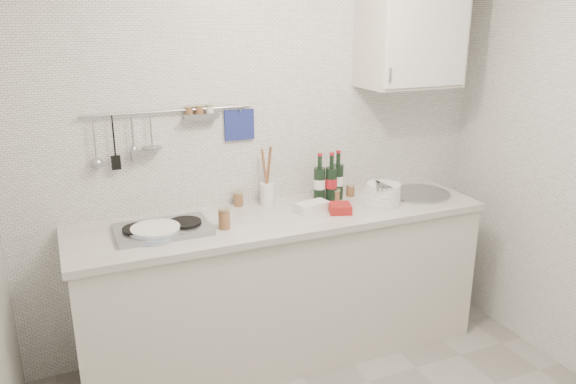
# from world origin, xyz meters

# --- Properties ---
(back_wall) EXTENTS (3.00, 0.02, 2.50)m
(back_wall) POSITION_xyz_m (0.00, 1.40, 1.25)
(back_wall) COLOR silver
(back_wall) RESTS_ON floor
(counter) EXTENTS (2.44, 0.64, 0.96)m
(counter) POSITION_xyz_m (0.01, 1.10, 0.43)
(counter) COLOR beige
(counter) RESTS_ON floor
(wall_rail) EXTENTS (0.98, 0.09, 0.34)m
(wall_rail) POSITION_xyz_m (-0.60, 1.37, 1.43)
(wall_rail) COLOR #93969B
(wall_rail) RESTS_ON back_wall
(wall_cabinet) EXTENTS (0.60, 0.38, 0.70)m
(wall_cabinet) POSITION_xyz_m (0.90, 1.22, 1.95)
(wall_cabinet) COLOR beige
(wall_cabinet) RESTS_ON back_wall
(plate_stack_hob) EXTENTS (0.28, 0.28, 0.05)m
(plate_stack_hob) POSITION_xyz_m (-0.75, 1.06, 0.94)
(plate_stack_hob) COLOR #4A6CA9
(plate_stack_hob) RESTS_ON counter
(plate_stack_sink) EXTENTS (0.28, 0.26, 0.12)m
(plate_stack_sink) POSITION_xyz_m (0.65, 1.07, 0.97)
(plate_stack_sink) COLOR white
(plate_stack_sink) RESTS_ON counter
(wine_bottles) EXTENTS (0.21, 0.11, 0.31)m
(wine_bottles) POSITION_xyz_m (0.36, 1.21, 1.07)
(wine_bottles) COLOR black
(wine_bottles) RESTS_ON counter
(butter_dish) EXTENTS (0.21, 0.13, 0.06)m
(butter_dish) POSITION_xyz_m (0.17, 1.08, 0.95)
(butter_dish) COLOR white
(butter_dish) RESTS_ON counter
(strawberry_punnet) EXTENTS (0.16, 0.16, 0.05)m
(strawberry_punnet) POSITION_xyz_m (0.32, 1.00, 0.95)
(strawberry_punnet) COLOR red
(strawberry_punnet) RESTS_ON counter
(utensil_crock) EXTENTS (0.09, 0.09, 0.37)m
(utensil_crock) POSITION_xyz_m (-0.02, 1.30, 1.01)
(utensil_crock) COLOR white
(utensil_crock) RESTS_ON counter
(jar_a) EXTENTS (0.06, 0.06, 0.09)m
(jar_a) POSITION_xyz_m (-0.19, 1.35, 0.97)
(jar_a) COLOR brown
(jar_a) RESTS_ON counter
(jar_b) EXTENTS (0.06, 0.06, 0.08)m
(jar_b) POSITION_xyz_m (0.53, 1.25, 0.96)
(jar_b) COLOR brown
(jar_b) RESTS_ON counter
(jar_c) EXTENTS (0.06, 0.06, 0.08)m
(jar_c) POSITION_xyz_m (0.39, 1.19, 0.96)
(jar_c) COLOR brown
(jar_c) RESTS_ON counter
(jar_d) EXTENTS (0.07, 0.07, 0.12)m
(jar_d) POSITION_xyz_m (-0.38, 1.02, 0.98)
(jar_d) COLOR brown
(jar_d) RESTS_ON counter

